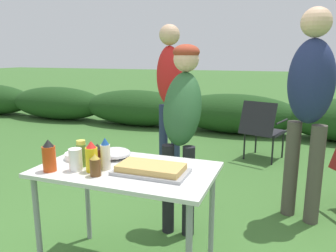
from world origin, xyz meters
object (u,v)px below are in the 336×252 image
Objects in this scene: folding_table at (127,179)px; standing_person_in_olive_jacket at (169,85)px; food_tray at (151,169)px; bbq_sauce_bottle at (98,156)px; camp_chair_near_hedge at (262,127)px; mixing_bowl at (115,153)px; plate_stack at (81,155)px; hot_sauce_bottle at (49,156)px; paper_cup_stack at (76,160)px; mustard_bottle at (92,157)px; standing_person_with_beanie at (182,114)px; relish_jar at (81,154)px; standing_person_in_red_jacket at (309,97)px; beer_bottle at (95,166)px; mayo_bottle at (105,154)px.

standing_person_in_olive_jacket reaches higher than folding_table.
standing_person_in_olive_jacket is at bearing 106.74° from food_tray.
bbq_sauce_bottle is 0.18× the size of camp_chair_near_hedge.
food_tray is 2.00× the size of mixing_bowl.
camp_chair_near_hedge reaches higher than folding_table.
plate_stack reaches higher than folding_table.
paper_cup_stack is at bearing 24.29° from hot_sauce_bottle.
bbq_sauce_bottle is 0.09m from mustard_bottle.
paper_cup_stack is 0.96m from standing_person_with_beanie.
folding_table is 5.56× the size of hot_sauce_bottle.
relish_jar is 3.01m from camp_chair_near_hedge.
standing_person_with_beanie is 0.84× the size of standing_person_in_red_jacket.
standing_person_in_red_jacket is 2.17× the size of camp_chair_near_hedge.
food_tray is at bearing -90.00° from standing_person_with_beanie.
camp_chair_near_hedge is at bearing 133.69° from standing_person_in_red_jacket.
standing_person_with_beanie is (0.55, 0.91, 0.13)m from hot_sauce_bottle.
relish_jar is (0.13, 0.14, -0.01)m from hot_sauce_bottle.
camp_chair_near_hedge is at bearing 74.29° from bbq_sauce_bottle.
beer_bottle reaches higher than mixing_bowl.
hot_sauce_bottle reaches higher than camp_chair_near_hedge.
beer_bottle is 0.09m from mustard_bottle.
standing_person_with_beanie is at bearing 69.86° from mustard_bottle.
plate_stack is 1.44× the size of bbq_sauce_bottle.
camp_chair_near_hedge is at bearing 73.37° from mixing_bowl.
beer_bottle is at bearing -13.41° from paper_cup_stack.
food_tray reaches higher than folding_table.
mayo_bottle reaches higher than mustard_bottle.
standing_person_in_olive_jacket is (-0.22, 1.70, 0.32)m from mixing_bowl.
mayo_bottle is (-0.00, 0.12, 0.03)m from beer_bottle.
bbq_sauce_bottle is at bearing 49.95° from paper_cup_stack.
camp_chair_near_hedge is (1.00, 2.72, -0.29)m from plate_stack.
hot_sauce_bottle is 1.33× the size of bbq_sauce_bottle.
food_tray is 0.24× the size of standing_person_in_red_jacket.
hot_sauce_bottle is at bearing -123.39° from mixing_bowl.
relish_jar is (0.10, -0.13, 0.06)m from plate_stack.
standing_person_with_beanie is (0.41, 0.85, 0.16)m from paper_cup_stack.
beer_bottle is (0.27, -0.25, 0.04)m from plate_stack.
standing_person_in_red_jacket is 1.02× the size of standing_person_in_olive_jacket.
bbq_sauce_bottle is at bearing 179.72° from food_tray.
mustard_bottle is 1.12× the size of relish_jar.
mayo_bottle is 0.17m from relish_jar.
camp_chair_near_hedge is at bearing 69.90° from plate_stack.
relish_jar is at bearing -121.83° from standing_person_with_beanie.
standing_person_with_beanie reaches higher than folding_table.
mixing_bowl is (-0.35, 0.20, 0.01)m from food_tray.
mustard_bottle is 0.09m from mayo_bottle.
bbq_sauce_bottle is 0.08m from mayo_bottle.
mustard_bottle is at bearing -87.39° from camp_chair_near_hedge.
bbq_sauce_bottle is at bearing -27.59° from plate_stack.
bbq_sauce_bottle is (0.20, -0.10, 0.05)m from plate_stack.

